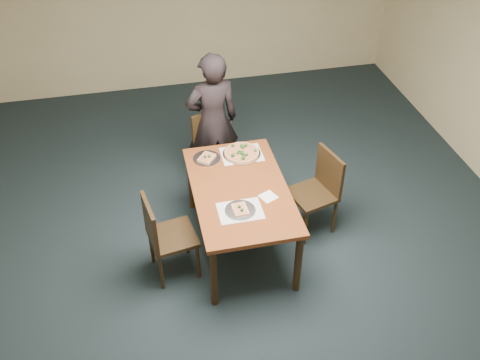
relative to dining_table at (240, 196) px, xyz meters
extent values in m
plane|color=black|center=(0.04, -0.47, -0.66)|extent=(8.00, 8.00, 0.00)
cube|color=#622B13|center=(0.00, 0.00, 0.07)|extent=(0.90, 1.50, 0.04)
cylinder|color=black|center=(-0.39, -0.69, -0.31)|extent=(0.07, 0.07, 0.70)
cylinder|color=black|center=(-0.39, 0.69, -0.31)|extent=(0.07, 0.07, 0.70)
cylinder|color=black|center=(0.39, -0.69, -0.31)|extent=(0.07, 0.07, 0.70)
cylinder|color=black|center=(0.39, 0.69, -0.31)|extent=(0.07, 0.07, 0.70)
cube|color=black|center=(-0.03, 0.99, -0.21)|extent=(0.55, 0.55, 0.04)
cylinder|color=black|center=(-0.13, 0.76, -0.44)|extent=(0.04, 0.04, 0.43)
cylinder|color=black|center=(-0.27, 1.09, -0.44)|extent=(0.04, 0.04, 0.43)
cylinder|color=black|center=(0.20, 0.89, -0.44)|extent=(0.04, 0.04, 0.43)
cylinder|color=black|center=(0.07, 1.23, -0.44)|extent=(0.04, 0.04, 0.43)
cube|color=black|center=(-0.10, 1.17, 0.03)|extent=(0.40, 0.19, 0.44)
cube|color=black|center=(-0.69, -0.20, -0.21)|extent=(0.48, 0.48, 0.04)
cylinder|color=black|center=(-0.48, -0.35, -0.44)|extent=(0.04, 0.04, 0.43)
cylinder|color=black|center=(-0.84, -0.41, -0.44)|extent=(0.04, 0.04, 0.43)
cylinder|color=black|center=(-0.54, 0.00, -0.44)|extent=(0.04, 0.04, 0.43)
cylinder|color=black|center=(-0.90, -0.06, -0.44)|extent=(0.04, 0.04, 0.43)
cube|color=black|center=(-0.88, -0.24, 0.03)|extent=(0.10, 0.42, 0.44)
cube|color=black|center=(0.78, 0.09, -0.21)|extent=(0.52, 0.52, 0.04)
cylinder|color=black|center=(0.55, 0.21, -0.44)|extent=(0.04, 0.04, 0.43)
cylinder|color=black|center=(0.90, 0.31, -0.44)|extent=(0.04, 0.04, 0.43)
cylinder|color=black|center=(0.65, -0.13, -0.44)|extent=(0.04, 0.04, 0.43)
cylinder|color=black|center=(1.00, -0.04, -0.44)|extent=(0.04, 0.04, 0.43)
cube|color=black|center=(0.96, 0.14, 0.03)|extent=(0.15, 0.41, 0.44)
imported|color=black|center=(-0.06, 1.12, 0.15)|extent=(0.63, 0.45, 1.62)
cube|color=white|center=(0.13, 0.53, 0.09)|extent=(0.42, 0.32, 0.00)
cube|color=white|center=(-0.07, -0.31, 0.09)|extent=(0.40, 0.30, 0.00)
cylinder|color=silver|center=(0.13, 0.53, 0.10)|extent=(0.39, 0.39, 0.01)
cylinder|color=#CA834D|center=(0.13, 0.53, 0.12)|extent=(0.35, 0.35, 0.02)
cylinder|color=tan|center=(0.13, 0.53, 0.13)|extent=(0.32, 0.32, 0.01)
sphere|color=#153E13|center=(0.13, 0.48, 0.15)|extent=(0.04, 0.04, 0.04)
sphere|color=#153E13|center=(0.13, 0.50, 0.14)|extent=(0.03, 0.03, 0.03)
sphere|color=#153E13|center=(0.13, 0.42, 0.14)|extent=(0.04, 0.04, 0.04)
sphere|color=#153E13|center=(0.16, 0.58, 0.15)|extent=(0.04, 0.04, 0.04)
sphere|color=#153E13|center=(0.06, 0.63, 0.15)|extent=(0.04, 0.04, 0.04)
sphere|color=#153E13|center=(0.09, 0.49, 0.14)|extent=(0.03, 0.03, 0.03)
sphere|color=#153E13|center=(0.13, 0.46, 0.14)|extent=(0.03, 0.03, 0.03)
sphere|color=#153E13|center=(0.03, 0.46, 0.15)|extent=(0.04, 0.04, 0.04)
sphere|color=#153E13|center=(0.12, 0.39, 0.15)|extent=(0.04, 0.04, 0.04)
sphere|color=#153E13|center=(0.15, 0.60, 0.15)|extent=(0.04, 0.04, 0.04)
sphere|color=#153E13|center=(0.11, 0.52, 0.14)|extent=(0.03, 0.03, 0.03)
sphere|color=#153E13|center=(0.27, 0.50, 0.14)|extent=(0.03, 0.03, 0.03)
sphere|color=#153E13|center=(0.17, 0.59, 0.14)|extent=(0.04, 0.04, 0.04)
sphere|color=#153E13|center=(0.17, 0.44, 0.14)|extent=(0.03, 0.03, 0.03)
sphere|color=#153E13|center=(0.20, 0.61, 0.14)|extent=(0.04, 0.04, 0.04)
cylinder|color=silver|center=(-0.07, -0.31, 0.10)|extent=(0.28, 0.28, 0.01)
cube|color=#CA834D|center=(-0.07, -0.31, 0.11)|extent=(0.14, 0.18, 0.02)
cube|color=tan|center=(-0.07, -0.31, 0.12)|extent=(0.11, 0.15, 0.01)
sphere|color=#153E13|center=(-0.07, -0.30, 0.14)|extent=(0.03, 0.03, 0.03)
sphere|color=#153E13|center=(-0.06, -0.35, 0.14)|extent=(0.03, 0.03, 0.03)
cylinder|color=silver|center=(-0.23, 0.53, 0.10)|extent=(0.28, 0.28, 0.01)
cube|color=#CA834D|center=(-0.23, 0.53, 0.11)|extent=(0.21, 0.21, 0.02)
cube|color=tan|center=(-0.23, 0.53, 0.12)|extent=(0.17, 0.17, 0.01)
sphere|color=#153E13|center=(-0.21, 0.51, 0.13)|extent=(0.03, 0.03, 0.03)
sphere|color=#153E13|center=(-0.25, 0.51, 0.13)|extent=(0.03, 0.03, 0.03)
cube|color=white|center=(0.23, -0.18, 0.09)|extent=(0.19, 0.19, 0.01)
camera|label=1|loc=(-0.84, -3.81, 3.33)|focal=40.00mm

